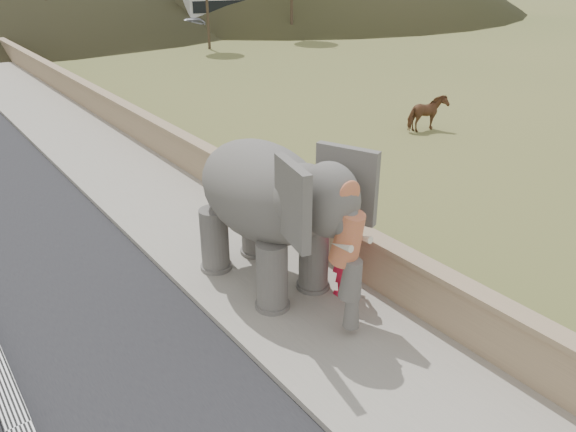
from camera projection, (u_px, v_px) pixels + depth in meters
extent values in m
plane|color=olive|center=(316.00, 324.00, 10.26)|extent=(160.00, 160.00, 0.00)
cube|color=#9E9687|center=(116.00, 166.00, 17.52)|extent=(3.00, 120.00, 0.15)
cube|color=tan|center=(163.00, 142.00, 18.19)|extent=(0.30, 120.00, 1.10)
imported|color=brown|center=(427.00, 114.00, 20.95)|extent=(1.62, 0.86, 1.32)
imported|color=#B6B8BE|center=(197.00, 26.00, 44.32)|extent=(4.56, 3.11, 1.44)
cube|color=silver|center=(252.00, 11.00, 46.97)|extent=(11.27, 5.31, 3.10)
cube|color=#C37F22|center=(356.00, 8.00, 49.52)|extent=(11.25, 4.09, 3.10)
imported|color=red|center=(346.00, 252.00, 10.56)|extent=(0.65, 0.43, 1.79)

